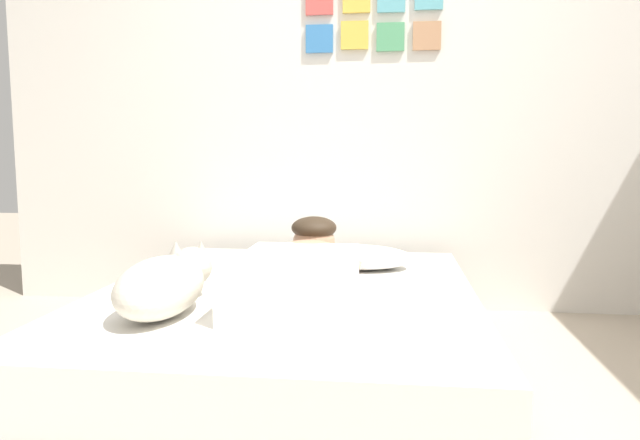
# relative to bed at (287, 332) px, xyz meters

# --- Properties ---
(back_wall) EXTENTS (4.40, 0.12, 2.50)m
(back_wall) POSITION_rel_bed_xyz_m (0.30, 1.13, 1.08)
(back_wall) COLOR silver
(back_wall) RESTS_ON ground
(bed) EXTENTS (1.54, 1.93, 0.35)m
(bed) POSITION_rel_bed_xyz_m (0.00, 0.00, 0.00)
(bed) COLOR #4C4742
(bed) RESTS_ON ground
(pillow) EXTENTS (0.52, 0.32, 0.11)m
(pillow) POSITION_rel_bed_xyz_m (0.26, 0.46, 0.23)
(pillow) COLOR white
(pillow) RESTS_ON bed
(person_lying) EXTENTS (0.43, 0.92, 0.27)m
(person_lying) POSITION_rel_bed_xyz_m (0.08, -0.11, 0.28)
(person_lying) COLOR white
(person_lying) RESTS_ON bed
(dog) EXTENTS (0.26, 0.57, 0.21)m
(dog) POSITION_rel_bed_xyz_m (-0.35, -0.41, 0.28)
(dog) COLOR beige
(dog) RESTS_ON bed
(coffee_cup) EXTENTS (0.12, 0.09, 0.07)m
(coffee_cup) POSITION_rel_bed_xyz_m (0.15, 0.31, 0.22)
(coffee_cup) COLOR #D84C47
(coffee_cup) RESTS_ON bed
(cell_phone) EXTENTS (0.07, 0.14, 0.01)m
(cell_phone) POSITION_rel_bed_xyz_m (-0.26, 0.04, 0.18)
(cell_phone) COLOR black
(cell_phone) RESTS_ON bed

